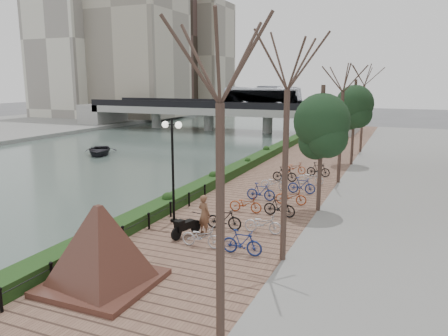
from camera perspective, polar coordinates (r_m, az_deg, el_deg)
The scene contains 14 objects.
ground at distance 19.33m, azimuth -18.15°, elevation -11.14°, with size 220.00×220.00×0.00m, color #59595B.
river_water at distance 47.43m, azimuth -12.19°, elevation 2.36°, with size 30.00×130.00×0.02m, color #475954.
promenade at distance 32.59m, azimuth 8.08°, elevation -1.09°, with size 8.00×75.00×0.50m, color brown.
hedge at distance 35.79m, azimuth 3.88°, elevation 1.01°, with size 1.10×56.00×0.60m, color #1B3E16.
chain_fence at distance 19.69m, azimuth -11.35°, elevation -7.72°, with size 0.10×14.10×0.70m.
granite_monument at distance 15.06m, azimuth -15.85°, elevation -9.72°, with size 5.24×5.24×2.77m.
lamppost at distance 20.63m, azimuth -6.76°, elevation 2.49°, with size 1.02×0.32×4.94m.
motorcycle at distance 19.28m, azimuth -4.95°, elevation -7.54°, with size 0.48×1.53×0.95m, color black, non-canonical shape.
pedestrian at distance 19.47m, azimuth -2.60°, elevation -6.05°, with size 0.65×0.42×1.78m, color brown.
bicycle_parking at distance 24.65m, azimuth 6.76°, elevation -3.38°, with size 2.40×17.32×1.00m.
street_trees at distance 26.53m, azimuth 13.97°, elevation 3.39°, with size 3.20×37.12×6.80m.
bridge at distance 63.69m, azimuth -0.62°, elevation 7.89°, with size 36.00×10.77×6.50m.
boat at distance 44.73m, azimuth -15.99°, elevation 2.25°, with size 3.13×4.39×0.91m, color #232228.
far_buildings at distance 96.11m, azimuth -11.68°, elevation 16.44°, with size 35.00×38.00×38.00m.
Camera 1 is at (12.03, -13.31, 7.20)m, focal length 35.00 mm.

